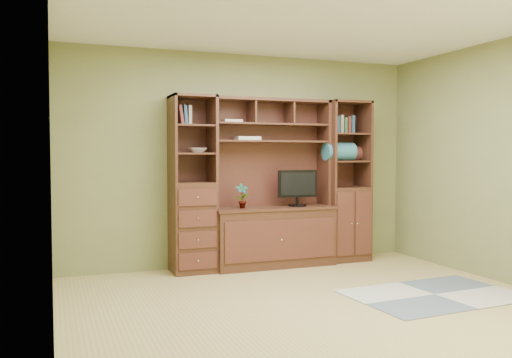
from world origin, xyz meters
name	(u,v)px	position (x,y,z in m)	size (l,w,h in m)	color
room	(318,162)	(0.00, 0.00, 1.30)	(4.60, 4.10, 2.64)	tan
center_hutch	(273,183)	(0.29, 1.73, 1.02)	(1.54, 0.53, 2.05)	#432317
left_tower	(193,184)	(-0.71, 1.77, 1.02)	(0.50, 0.45, 2.05)	#432317
right_tower	(345,181)	(1.31, 1.77, 1.02)	(0.55, 0.45, 2.05)	#432317
rug	(435,295)	(1.22, -0.10, 0.01)	(1.63, 1.09, 0.01)	gray
monitor	(297,181)	(0.59, 1.70, 1.04)	(0.50, 0.22, 0.61)	black
orchid	(242,196)	(-0.13, 1.70, 0.88)	(0.16, 0.11, 0.30)	#A45D37
magazines	(247,138)	(-0.02, 1.82, 1.56)	(0.29, 0.21, 0.04)	beige
bowl	(197,150)	(-0.66, 1.77, 1.42)	(0.22, 0.22, 0.06)	beige
blanket_teal	(339,152)	(1.19, 1.73, 1.40)	(0.40, 0.23, 0.23)	#2D6877
blanket_red	(352,153)	(1.46, 1.85, 1.39)	(0.34, 0.19, 0.19)	brown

